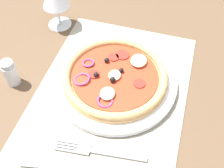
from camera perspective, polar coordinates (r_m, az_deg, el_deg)
The scene contains 7 objects.
ground_plane at distance 64.59cm, azimuth -0.25°, elevation -2.86°, with size 190.00×140.00×2.40cm, color brown.
placemat at distance 63.46cm, azimuth -0.26°, elevation -2.12°, with size 46.94×33.20×0.40cm, color gray.
plate at distance 64.73cm, azimuth 0.70°, elevation 0.61°, with size 28.42×28.42×1.36cm, color white.
pizza at distance 63.38cm, azimuth 0.72°, elevation 1.62°, with size 23.94×23.94×2.59cm.
fork at distance 56.01cm, azimuth -3.41°, elevation -13.42°, with size 3.50×18.06×0.44cm.
knife at distance 55.25cm, azimuth -8.18°, elevation -16.00°, with size 5.59×19.93×0.62cm.
pepper_shaker at distance 67.48cm, azimuth -19.95°, elevation 2.13°, with size 3.20×3.20×6.70cm.
Camera 1 is at (-36.08, -10.99, 51.24)cm, focal length 45.02 mm.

